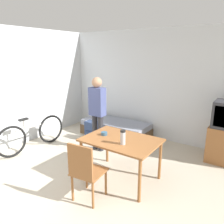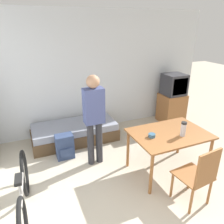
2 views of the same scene
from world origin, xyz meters
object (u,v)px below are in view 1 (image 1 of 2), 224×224
(daybed, at_px, (116,129))
(person_standing, at_px, (97,109))
(wooden_chair, at_px, (85,170))
(mate_bowl, at_px, (104,134))
(dining_table, at_px, (121,144))
(thermos_flask, at_px, (123,136))
(backpack, at_px, (92,131))
(bicycle, at_px, (33,134))

(daybed, height_order, person_standing, person_standing)
(wooden_chair, relative_size, mate_bowl, 8.43)
(dining_table, distance_m, mate_bowl, 0.36)
(wooden_chair, height_order, thermos_flask, thermos_flask)
(mate_bowl, height_order, backpack, mate_bowl)
(bicycle, distance_m, thermos_flask, 2.48)
(bicycle, relative_size, backpack, 3.51)
(daybed, distance_m, thermos_flask, 2.34)
(mate_bowl, bearing_deg, person_standing, 134.92)
(daybed, xyz_separation_m, wooden_chair, (1.11, -2.46, 0.32))
(daybed, bearing_deg, wooden_chair, -65.76)
(dining_table, relative_size, thermos_flask, 5.26)
(dining_table, distance_m, backpack, 1.92)
(thermos_flask, relative_size, backpack, 0.49)
(daybed, relative_size, backpack, 3.75)
(bicycle, bearing_deg, mate_bowl, 2.86)
(backpack, bearing_deg, thermos_flask, -36.55)
(mate_bowl, bearing_deg, thermos_flask, -17.45)
(bicycle, bearing_deg, wooden_chair, -17.86)
(person_standing, height_order, mate_bowl, person_standing)
(person_standing, bearing_deg, bicycle, -146.82)
(mate_bowl, bearing_deg, wooden_chair, -72.74)
(daybed, xyz_separation_m, dining_table, (1.20, -1.65, 0.46))
(dining_table, bearing_deg, wooden_chair, -96.80)
(daybed, distance_m, person_standing, 1.22)
(dining_table, bearing_deg, bicycle, -177.43)
(dining_table, xyz_separation_m, wooden_chair, (-0.10, -0.81, -0.14))
(wooden_chair, xyz_separation_m, bicycle, (-2.20, 0.71, -0.17))
(daybed, xyz_separation_m, person_standing, (0.15, -0.94, 0.76))
(dining_table, bearing_deg, person_standing, 146.25)
(thermos_flask, bearing_deg, dining_table, 129.96)
(wooden_chair, bearing_deg, person_standing, 122.32)
(person_standing, relative_size, mate_bowl, 14.82)
(dining_table, height_order, wooden_chair, wooden_chair)
(wooden_chair, bearing_deg, daybed, 114.24)
(dining_table, height_order, person_standing, person_standing)
(daybed, relative_size, wooden_chair, 1.93)
(bicycle, relative_size, mate_bowl, 15.21)
(bicycle, bearing_deg, person_standing, 33.18)
(person_standing, bearing_deg, mate_bowl, -45.08)
(dining_table, xyz_separation_m, person_standing, (-1.06, 0.71, 0.30))
(dining_table, relative_size, mate_bowl, 11.18)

